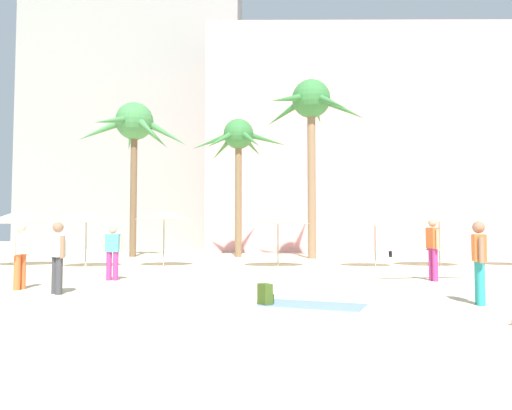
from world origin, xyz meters
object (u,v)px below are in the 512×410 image
object	(u,v)px
person_near_right	(432,248)
palm_tree_center	(135,129)
person_mid_right	(58,255)
backpack	(266,295)
cafe_umbrella_3	(86,217)
cafe_umbrella_2	(278,219)
cafe_umbrella_0	(19,217)
cafe_umbrella_4	(164,215)
cafe_umbrella_6	(375,220)
beach_towel	(313,305)
person_mid_left	(113,250)
palm_tree_far_left	(311,110)
person_mid_center	(479,259)
person_near_left	(20,253)
palm_tree_left	(238,144)
cafe_umbrella_1	(439,217)

from	to	relation	value
person_near_right	palm_tree_center	bearing A→B (deg)	121.63
person_mid_right	backpack	bearing A→B (deg)	114.97
cafe_umbrella_3	backpack	world-z (taller)	cafe_umbrella_3
cafe_umbrella_2	cafe_umbrella_3	distance (m)	7.81
cafe_umbrella_0	person_near_right	bearing A→B (deg)	-21.95
cafe_umbrella_4	cafe_umbrella_6	bearing A→B (deg)	-2.20
beach_towel	person_mid_left	bearing A→B (deg)	138.56
cafe_umbrella_4	cafe_umbrella_2	bearing A→B (deg)	-2.17
palm_tree_center	backpack	size ratio (longest dim) A/B	21.00
palm_tree_far_left	cafe_umbrella_6	xyz separation A→B (m)	(1.91, -5.89, -6.03)
person_near_right	person_mid_left	bearing A→B (deg)	168.29
person_mid_center	cafe_umbrella_6	bearing A→B (deg)	-77.43
person_mid_left	palm_tree_far_left	bearing A→B (deg)	149.37
palm_tree_center	person_near_left	bearing A→B (deg)	-85.65
palm_tree_left	person_near_right	size ratio (longest dim) A/B	2.53
cafe_umbrella_4	cafe_umbrella_6	distance (m)	8.70
cafe_umbrella_0	person_mid_center	distance (m)	18.17
palm_tree_center	cafe_umbrella_0	xyz separation A→B (m)	(-3.08, -6.87, -5.26)
backpack	person_near_right	xyz separation A→B (m)	(4.96, 4.70, 0.76)
palm_tree_center	person_mid_center	size ratio (longest dim) A/B	5.34
person_near_right	person_mid_center	bearing A→B (deg)	-110.31
cafe_umbrella_1	person_near_right	bearing A→B (deg)	-112.44
cafe_umbrella_3	person_mid_right	distance (m)	8.80
cafe_umbrella_1	cafe_umbrella_3	world-z (taller)	cafe_umbrella_1
palm_tree_far_left	cafe_umbrella_0	size ratio (longest dim) A/B	3.51
palm_tree_center	cafe_umbrella_1	xyz separation A→B (m)	(14.64, -7.12, -5.26)
palm_tree_left	person_mid_center	bearing A→B (deg)	-72.44
person_mid_left	backpack	bearing A→B (deg)	45.08
palm_tree_center	person_mid_left	bearing A→B (deg)	-77.94
cafe_umbrella_0	cafe_umbrella_6	distance (m)	14.95
person_mid_right	cafe_umbrella_1	bearing A→B (deg)	169.89
cafe_umbrella_3	beach_towel	bearing A→B (deg)	-51.15
palm_tree_center	person_mid_right	xyz separation A→B (m)	(2.45, -16.12, -6.40)
palm_tree_left	person_near_right	bearing A→B (deg)	-64.00
beach_towel	person_mid_left	world-z (taller)	person_mid_left
palm_tree_center	person_mid_right	bearing A→B (deg)	-81.37
person_near_right	person_mid_right	bearing A→B (deg)	-173.88
cafe_umbrella_6	person_mid_right	xyz separation A→B (m)	(-9.40, -8.55, -0.99)
cafe_umbrella_2	backpack	distance (m)	10.47
person_near_left	cafe_umbrella_4	bearing A→B (deg)	-92.29
cafe_umbrella_1	cafe_umbrella_4	world-z (taller)	cafe_umbrella_4
person_mid_center	person_mid_left	bearing A→B (deg)	-13.67
cafe_umbrella_6	beach_towel	xyz separation A→B (m)	(-3.68, -10.18, -1.89)
palm_tree_left	person_near_left	world-z (taller)	palm_tree_left
cafe_umbrella_3	person_mid_center	distance (m)	15.17
cafe_umbrella_3	cafe_umbrella_6	distance (m)	11.76
palm_tree_left	cafe_umbrella_0	distance (m)	12.03
cafe_umbrella_0	person_mid_left	xyz separation A→B (m)	(5.86, -6.12, -1.17)
cafe_umbrella_1	cafe_umbrella_4	bearing A→B (deg)	-179.40
backpack	person_near_left	xyz separation A→B (m)	(-6.08, 2.45, 0.72)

